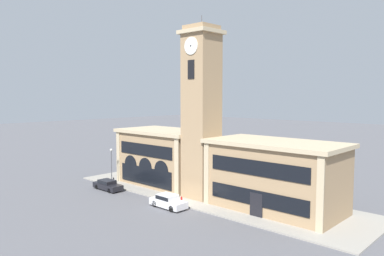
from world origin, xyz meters
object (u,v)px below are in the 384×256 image
object	(u,v)px
parked_car_mid	(168,201)
bollard	(114,181)
street_lamp	(111,160)
parked_car_near	(108,185)
fire_hydrant	(181,200)

from	to	relation	value
parked_car_mid	bollard	distance (m)	13.39
parked_car_mid	street_lamp	world-z (taller)	street_lamp
parked_car_mid	street_lamp	bearing A→B (deg)	171.83
parked_car_near	parked_car_mid	distance (m)	11.88
parked_car_near	fire_hydrant	world-z (taller)	parked_car_near
bollard	fire_hydrant	world-z (taller)	bollard
street_lamp	fire_hydrant	size ratio (longest dim) A/B	5.81
parked_car_near	bollard	bearing A→B (deg)	125.69
parked_car_near	parked_car_mid	size ratio (longest dim) A/B	1.04
bollard	fire_hydrant	size ratio (longest dim) A/B	1.22
parked_car_near	bollard	size ratio (longest dim) A/B	4.50
street_lamp	fire_hydrant	xyz separation A→B (m)	(14.30, -0.28, -2.96)
parked_car_near	fire_hydrant	bearing A→B (deg)	8.81
parked_car_near	bollard	xyz separation A→B (m)	(-1.36, 1.93, -0.04)
parked_car_mid	fire_hydrant	world-z (taller)	parked_car_mid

